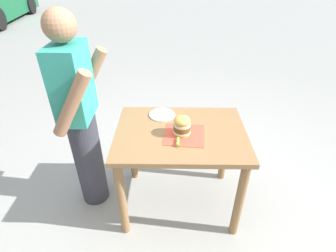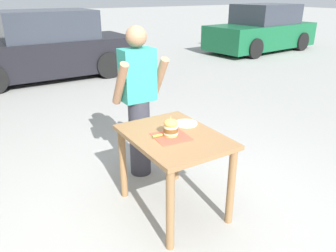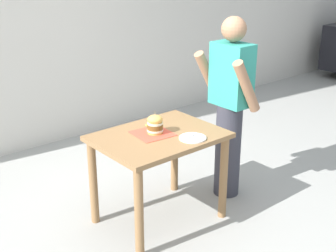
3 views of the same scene
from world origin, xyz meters
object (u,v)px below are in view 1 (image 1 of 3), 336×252
object	(u,v)px
patio_table	(180,146)
sandwich	(182,125)
side_plate_with_forks	(162,115)
diner_across_table	(80,118)
pickle_spear	(178,142)

from	to	relation	value
patio_table	sandwich	size ratio (longest dim) A/B	5.34
side_plate_with_forks	patio_table	bearing A→B (deg)	-147.67
side_plate_with_forks	diner_across_table	bearing A→B (deg)	106.92
sandwich	diner_across_table	xyz separation A→B (m)	(0.09, 0.80, 0.01)
patio_table	side_plate_with_forks	bearing A→B (deg)	32.33
sandwich	pickle_spear	xyz separation A→B (m)	(-0.12, 0.03, -0.07)
sandwich	patio_table	bearing A→B (deg)	10.38
side_plate_with_forks	pickle_spear	bearing A→B (deg)	-162.43
diner_across_table	side_plate_with_forks	bearing A→B (deg)	-73.08
side_plate_with_forks	diner_across_table	size ratio (longest dim) A/B	0.13
sandwich	side_plate_with_forks	bearing A→B (deg)	29.80
sandwich	pickle_spear	world-z (taller)	sandwich
sandwich	side_plate_with_forks	size ratio (longest dim) A/B	0.87
patio_table	sandwich	xyz separation A→B (m)	(-0.04, -0.01, 0.23)
sandwich	side_plate_with_forks	world-z (taller)	sandwich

